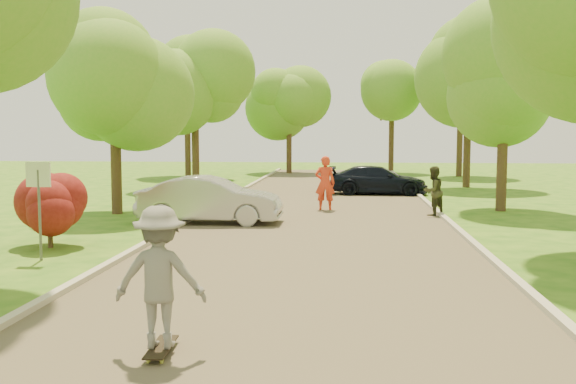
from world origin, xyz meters
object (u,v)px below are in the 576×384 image
(longboard, at_px, (161,347))
(skateboarder, at_px, (160,277))
(dark_sedan, at_px, (378,180))
(silver_sedan, at_px, (210,200))
(person_striped, at_px, (325,183))
(street_sign, at_px, (39,190))
(person_olive, at_px, (433,191))

(longboard, bearing_deg, skateboarder, -149.12)
(dark_sedan, bearing_deg, skateboarder, 171.23)
(silver_sedan, bearing_deg, person_striped, -43.44)
(street_sign, xyz_separation_m, dark_sedan, (8.10, 15.72, -0.92))
(person_striped, bearing_deg, dark_sedan, -109.53)
(skateboarder, relative_size, person_striped, 0.91)
(longboard, xyz_separation_m, person_striped, (1.56, 15.27, 0.88))
(skateboarder, bearing_deg, silver_sedan, -83.71)
(person_striped, bearing_deg, silver_sedan, 46.84)
(street_sign, xyz_separation_m, person_olive, (9.60, 8.43, -0.73))
(street_sign, relative_size, person_olive, 1.30)
(silver_sedan, height_order, longboard, silver_sedan)
(longboard, bearing_deg, silver_sedan, -83.71)
(street_sign, height_order, person_olive, street_sign)
(skateboarder, relative_size, person_olive, 1.07)
(person_olive, bearing_deg, street_sign, 1.05)
(person_striped, bearing_deg, skateboarder, 84.30)
(skateboarder, xyz_separation_m, person_olive, (5.24, 14.07, -0.18))
(street_sign, xyz_separation_m, longboard, (4.36, -5.64, -1.46))
(skateboarder, distance_m, person_olive, 15.02)
(longboard, xyz_separation_m, person_olive, (5.24, 14.07, 0.73))
(street_sign, bearing_deg, silver_sedan, 67.36)
(silver_sedan, relative_size, longboard, 4.75)
(longboard, bearing_deg, person_striped, -98.64)
(street_sign, bearing_deg, person_striped, 58.40)
(silver_sedan, bearing_deg, street_sign, 157.22)
(silver_sedan, bearing_deg, skateboarder, -171.05)
(longboard, distance_m, person_striped, 15.38)
(skateboarder, height_order, person_striped, person_striped)
(street_sign, relative_size, dark_sedan, 0.49)
(street_sign, bearing_deg, person_olive, 41.29)
(silver_sedan, relative_size, dark_sedan, 1.00)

